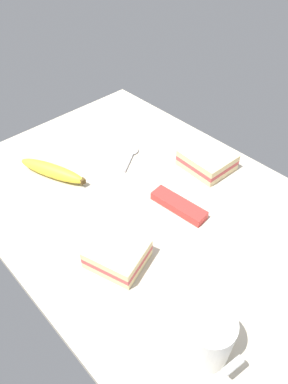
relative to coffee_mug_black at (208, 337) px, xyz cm
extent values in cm
cube|color=#BCB29E|center=(31.63, -16.23, -6.02)|extent=(90.00, 64.00, 2.00)
cylinder|color=white|center=(0.04, -0.01, -0.14)|extent=(7.84, 7.84, 9.76)
cylinder|color=black|center=(0.04, -0.01, 4.24)|extent=(6.90, 6.90, 0.40)
cylinder|color=white|center=(-5.22, 0.81, 0.35)|extent=(1.72, 3.67, 1.20)
cube|color=beige|center=(23.06, -1.04, -4.22)|extent=(13.01, 12.33, 1.60)
cube|color=#C14C4C|center=(23.06, -1.04, -2.82)|extent=(13.01, 12.33, 1.20)
cube|color=beige|center=(23.06, -1.04, -1.42)|extent=(13.01, 12.33, 1.60)
cube|color=beige|center=(29.76, -36.73, -4.22)|extent=(12.41, 11.26, 1.60)
cube|color=#C14C4C|center=(29.76, -36.73, -2.82)|extent=(12.41, 11.26, 1.20)
cube|color=beige|center=(29.76, -36.73, -1.42)|extent=(12.41, 11.26, 1.60)
ellipsoid|color=yellow|center=(53.88, -5.61, -3.24)|extent=(18.85, 10.21, 3.55)
cube|color=#4C3819|center=(45.54, -8.89, -3.24)|extent=(1.20, 1.20, 1.20)
ellipsoid|color=silver|center=(47.43, -27.30, -4.62)|extent=(3.95, 4.33, 0.80)
cylinder|color=silver|center=(44.50, -22.68, -4.67)|extent=(4.52, 6.58, 0.70)
cube|color=red|center=(24.55, -20.41, -4.02)|extent=(13.90, 5.09, 2.00)
camera|label=1|loc=(-10.10, 22.96, 53.15)|focal=32.59mm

